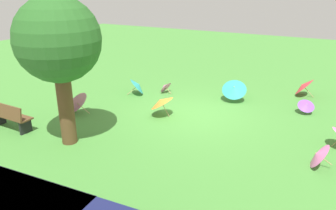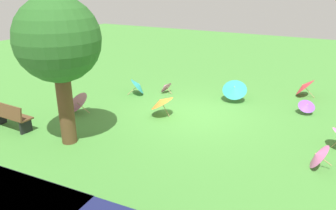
{
  "view_description": "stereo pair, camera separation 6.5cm",
  "coord_description": "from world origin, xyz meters",
  "px_view_note": "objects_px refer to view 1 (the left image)",
  "views": [
    {
      "loc": [
        -4.13,
        9.91,
        4.41
      ],
      "look_at": [
        0.57,
        1.0,
        0.6
      ],
      "focal_mm": 34.82,
      "sensor_mm": 36.0,
      "label": 1
    },
    {
      "loc": [
        -4.18,
        9.88,
        4.41
      ],
      "look_at": [
        0.57,
        1.0,
        0.6
      ],
      "focal_mm": 34.82,
      "sensor_mm": 36.0,
      "label": 2
    }
  ],
  "objects_px": {
    "parasol_teal_0": "(234,88)",
    "parasol_teal_1": "(138,85)",
    "parasol_pink_1": "(318,155)",
    "parasol_pink_4": "(75,101)",
    "shade_tree": "(58,42)",
    "parasol_red_0": "(303,86)",
    "parasol_purple_0": "(306,105)",
    "parasol_orange_0": "(161,101)",
    "park_bench": "(9,116)",
    "parasol_pink_0": "(165,86)"
  },
  "relations": [
    {
      "from": "parasol_teal_0",
      "to": "parasol_teal_1",
      "type": "relative_size",
      "value": 1.12
    },
    {
      "from": "parasol_pink_1",
      "to": "parasol_pink_4",
      "type": "height_order",
      "value": "parasol_pink_4"
    },
    {
      "from": "shade_tree",
      "to": "parasol_teal_0",
      "type": "distance_m",
      "value": 6.91
    },
    {
      "from": "parasol_red_0",
      "to": "parasol_purple_0",
      "type": "xyz_separation_m",
      "value": [
        -0.36,
        2.05,
        -0.1
      ]
    },
    {
      "from": "parasol_orange_0",
      "to": "parasol_purple_0",
      "type": "relative_size",
      "value": 1.33
    },
    {
      "from": "park_bench",
      "to": "parasol_pink_0",
      "type": "height_order",
      "value": "park_bench"
    },
    {
      "from": "shade_tree",
      "to": "parasol_red_0",
      "type": "relative_size",
      "value": 4.37
    },
    {
      "from": "parasol_red_0",
      "to": "parasol_teal_0",
      "type": "bearing_deg",
      "value": 41.18
    },
    {
      "from": "parasol_pink_4",
      "to": "parasol_teal_0",
      "type": "bearing_deg",
      "value": -140.55
    },
    {
      "from": "parasol_red_0",
      "to": "parasol_pink_0",
      "type": "bearing_deg",
      "value": 23.75
    },
    {
      "from": "parasol_purple_0",
      "to": "parasol_red_0",
      "type": "bearing_deg",
      "value": -79.96
    },
    {
      "from": "parasol_teal_1",
      "to": "parasol_orange_0",
      "type": "bearing_deg",
      "value": 141.07
    },
    {
      "from": "shade_tree",
      "to": "parasol_purple_0",
      "type": "distance_m",
      "value": 8.51
    },
    {
      "from": "shade_tree",
      "to": "parasol_pink_4",
      "type": "relative_size",
      "value": 4.41
    },
    {
      "from": "parasol_red_0",
      "to": "parasol_teal_0",
      "type": "height_order",
      "value": "parasol_teal_0"
    },
    {
      "from": "parasol_pink_4",
      "to": "parasol_teal_1",
      "type": "bearing_deg",
      "value": -106.99
    },
    {
      "from": "parasol_purple_0",
      "to": "parasol_teal_1",
      "type": "height_order",
      "value": "parasol_teal_1"
    },
    {
      "from": "parasol_teal_0",
      "to": "parasol_pink_4",
      "type": "relative_size",
      "value": 1.18
    },
    {
      "from": "park_bench",
      "to": "shade_tree",
      "type": "bearing_deg",
      "value": -174.56
    },
    {
      "from": "parasol_pink_0",
      "to": "parasol_teal_0",
      "type": "relative_size",
      "value": 0.55
    },
    {
      "from": "park_bench",
      "to": "parasol_pink_0",
      "type": "distance_m",
      "value": 6.14
    },
    {
      "from": "parasol_orange_0",
      "to": "parasol_pink_4",
      "type": "bearing_deg",
      "value": 22.9
    },
    {
      "from": "shade_tree",
      "to": "parasol_pink_0",
      "type": "height_order",
      "value": "shade_tree"
    },
    {
      "from": "parasol_pink_4",
      "to": "parasol_pink_0",
      "type": "bearing_deg",
      "value": -115.97
    },
    {
      "from": "park_bench",
      "to": "parasol_pink_4",
      "type": "bearing_deg",
      "value": -113.27
    },
    {
      "from": "park_bench",
      "to": "parasol_pink_4",
      "type": "relative_size",
      "value": 1.72
    },
    {
      "from": "parasol_orange_0",
      "to": "parasol_teal_0",
      "type": "distance_m",
      "value": 3.18
    },
    {
      "from": "parasol_purple_0",
      "to": "parasol_pink_0",
      "type": "height_order",
      "value": "same"
    },
    {
      "from": "parasol_teal_0",
      "to": "parasol_teal_1",
      "type": "distance_m",
      "value": 3.92
    },
    {
      "from": "parasol_purple_0",
      "to": "parasol_teal_0",
      "type": "height_order",
      "value": "parasol_teal_0"
    },
    {
      "from": "parasol_pink_0",
      "to": "parasol_teal_1",
      "type": "xyz_separation_m",
      "value": [
        0.87,
        0.74,
        0.13
      ]
    },
    {
      "from": "parasol_pink_4",
      "to": "parasol_red_0",
      "type": "bearing_deg",
      "value": -139.96
    },
    {
      "from": "parasol_pink_0",
      "to": "parasol_pink_1",
      "type": "bearing_deg",
      "value": 151.07
    },
    {
      "from": "parasol_teal_0",
      "to": "parasol_pink_4",
      "type": "bearing_deg",
      "value": 39.45
    },
    {
      "from": "park_bench",
      "to": "parasol_pink_0",
      "type": "relative_size",
      "value": 2.61
    },
    {
      "from": "park_bench",
      "to": "parasol_teal_1",
      "type": "relative_size",
      "value": 1.63
    },
    {
      "from": "parasol_purple_0",
      "to": "parasol_pink_4",
      "type": "height_order",
      "value": "parasol_pink_4"
    },
    {
      "from": "park_bench",
      "to": "parasol_pink_4",
      "type": "xyz_separation_m",
      "value": [
        -0.87,
        -2.03,
        -0.02
      ]
    },
    {
      "from": "shade_tree",
      "to": "park_bench",
      "type": "bearing_deg",
      "value": 5.44
    },
    {
      "from": "parasol_pink_0",
      "to": "parasol_pink_4",
      "type": "relative_size",
      "value": 0.66
    },
    {
      "from": "parasol_pink_1",
      "to": "parasol_pink_4",
      "type": "xyz_separation_m",
      "value": [
        7.95,
        0.09,
        0.1
      ]
    },
    {
      "from": "parasol_red_0",
      "to": "parasol_pink_1",
      "type": "relative_size",
      "value": 1.25
    },
    {
      "from": "parasol_purple_0",
      "to": "parasol_pink_1",
      "type": "distance_m",
      "value": 3.74
    },
    {
      "from": "shade_tree",
      "to": "parasol_teal_1",
      "type": "bearing_deg",
      "value": -82.97
    },
    {
      "from": "park_bench",
      "to": "parasol_red_0",
      "type": "bearing_deg",
      "value": -134.81
    },
    {
      "from": "parasol_purple_0",
      "to": "parasol_pink_0",
      "type": "distance_m",
      "value": 5.58
    },
    {
      "from": "parasol_purple_0",
      "to": "park_bench",
      "type": "bearing_deg",
      "value": 35.39
    },
    {
      "from": "parasol_purple_0",
      "to": "parasol_teal_1",
      "type": "xyz_separation_m",
      "value": [
        6.44,
        0.98,
        0.07
      ]
    },
    {
      "from": "parasol_pink_0",
      "to": "parasol_purple_0",
      "type": "bearing_deg",
      "value": -177.54
    },
    {
      "from": "parasol_pink_4",
      "to": "shade_tree",
      "type": "bearing_deg",
      "value": 127.99
    }
  ]
}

